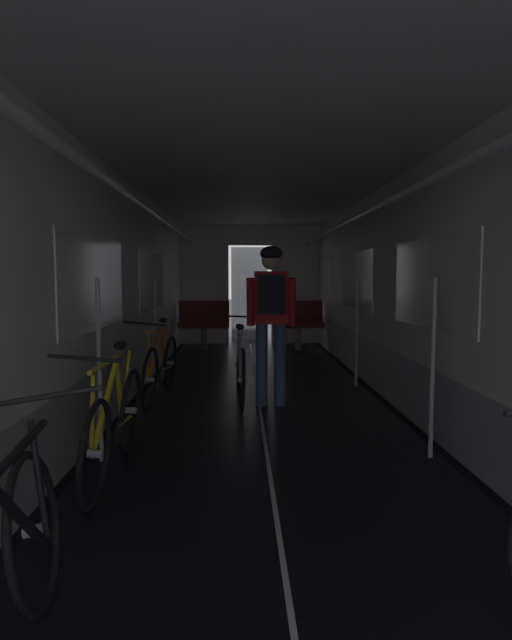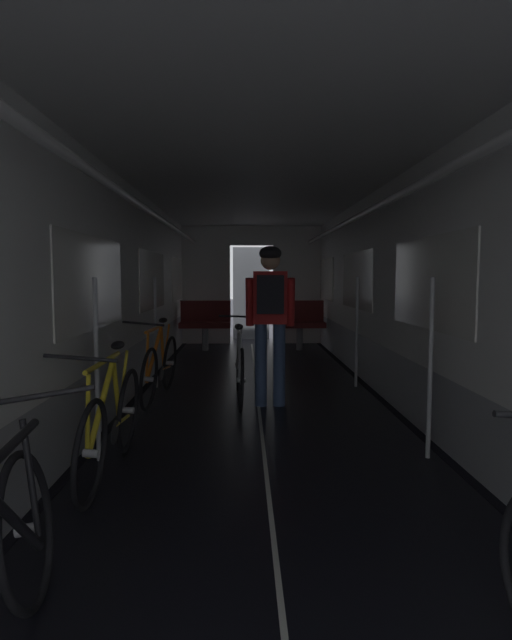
# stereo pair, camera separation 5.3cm
# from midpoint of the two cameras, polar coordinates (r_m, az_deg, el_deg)

# --- Properties ---
(train_car_shell) EXTENTS (3.14, 12.34, 2.57)m
(train_car_shell) POSITION_cam_midpoint_polar(r_m,az_deg,el_deg) (5.39, 0.18, 7.93)
(train_car_shell) COLOR black
(train_car_shell) RESTS_ON ground
(bench_seat_far_left) EXTENTS (0.98, 0.51, 0.95)m
(bench_seat_far_left) POSITION_cam_midpoint_polar(r_m,az_deg,el_deg) (9.92, -5.92, -0.04)
(bench_seat_far_left) COLOR gray
(bench_seat_far_left) RESTS_ON ground
(bench_seat_far_right) EXTENTS (0.98, 0.51, 0.95)m
(bench_seat_far_right) POSITION_cam_midpoint_polar(r_m,az_deg,el_deg) (9.95, 4.47, -0.02)
(bench_seat_far_right) COLOR gray
(bench_seat_far_right) RESTS_ON ground
(bicycle_orange) EXTENTS (0.44, 1.69, 0.95)m
(bicycle_orange) POSITION_cam_midpoint_polar(r_m,az_deg,el_deg) (6.04, -10.74, -5.02)
(bicycle_orange) COLOR black
(bicycle_orange) RESTS_ON ground
(bicycle_yellow) EXTENTS (0.44, 1.69, 0.95)m
(bicycle_yellow) POSITION_cam_midpoint_polar(r_m,az_deg,el_deg) (3.85, -15.67, -10.77)
(bicycle_yellow) COLOR black
(bicycle_yellow) RESTS_ON ground
(person_cyclist_aisle) EXTENTS (0.54, 0.40, 1.73)m
(person_cyclist_aisle) POSITION_cam_midpoint_polar(r_m,az_deg,el_deg) (5.53, 1.40, 1.36)
(person_cyclist_aisle) COLOR #384C75
(person_cyclist_aisle) RESTS_ON ground
(bicycle_silver_in_aisle) EXTENTS (0.44, 1.69, 0.94)m
(bicycle_silver_in_aisle) POSITION_cam_midpoint_polar(r_m,az_deg,el_deg) (5.87, -2.00, -5.21)
(bicycle_silver_in_aisle) COLOR black
(bicycle_silver_in_aisle) RESTS_ON ground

